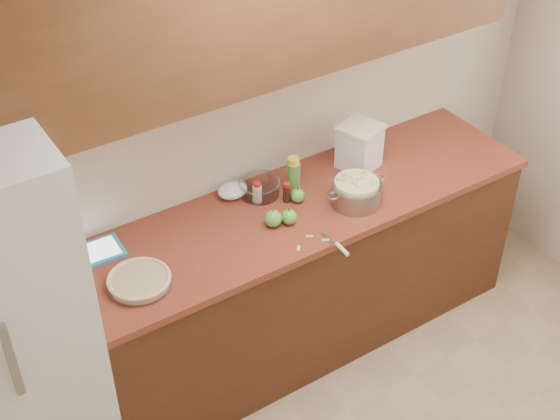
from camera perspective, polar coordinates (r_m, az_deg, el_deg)
room_shell at (r=2.74m, az=17.98°, el=-9.45°), size 3.60×3.60×3.60m
counter_run at (r=4.08m, az=0.41°, el=-5.13°), size 2.64×0.68×0.92m
pie at (r=3.41m, az=-10.26°, el=-5.11°), size 0.29×0.29×0.05m
colander at (r=3.81m, az=5.59°, el=1.31°), size 0.34×0.25×0.13m
flour_canister at (r=4.05m, az=5.84°, el=4.68°), size 0.25×0.25×0.24m
tablet at (r=3.62m, az=-13.24°, el=-3.00°), size 0.24×0.18×0.02m
paring_knife at (r=3.56m, az=4.43°, el=-2.77°), size 0.03×0.20×0.02m
lemon_bottle at (r=3.87m, az=0.98°, el=2.62°), size 0.07×0.07×0.19m
cinnamon_shaker at (r=3.81m, az=-1.68°, el=1.32°), size 0.04×0.04×0.11m
vanilla_bottle at (r=3.81m, az=0.51°, el=1.27°), size 0.04×0.04×0.11m
mixing_bowl at (r=3.86m, az=-1.51°, el=1.71°), size 0.21×0.21×0.08m
paper_towel at (r=3.86m, az=-3.49°, el=1.43°), size 0.16×0.13×0.06m
apple_left at (r=3.66m, az=-0.49°, el=-0.62°), size 0.08×0.08×0.10m
apple_center at (r=3.82m, az=1.30°, el=1.06°), size 0.07×0.07×0.08m
apple_front at (r=3.68m, az=0.67°, el=-0.51°), size 0.08×0.08×0.09m
peel_a at (r=3.61m, az=3.34°, el=-2.20°), size 0.04×0.03×0.00m
peel_b at (r=3.79m, az=4.50°, el=-0.04°), size 0.04×0.04×0.00m
peel_c at (r=3.62m, az=2.17°, el=-1.92°), size 0.04×0.03×0.00m
peel_d at (r=3.56m, az=1.36°, el=-2.81°), size 0.03×0.04×0.00m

